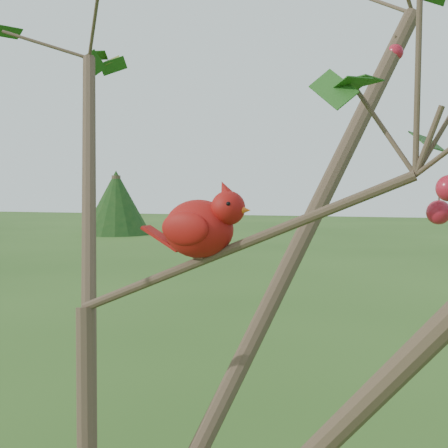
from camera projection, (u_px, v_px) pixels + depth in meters
crabapple_tree at (88, 223)px, 1.04m from camera, size 2.35×2.05×2.95m
cardinal at (202, 226)px, 1.10m from camera, size 0.22×0.12×0.15m
distant_trees at (330, 195)px, 27.16m from camera, size 40.93×16.51×3.82m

